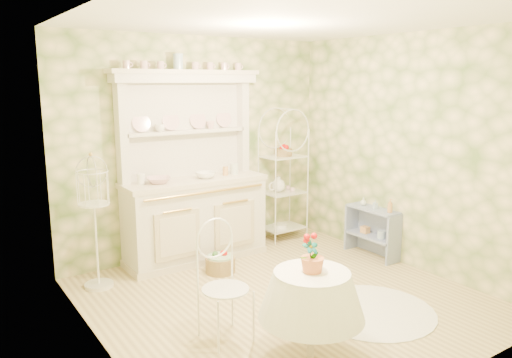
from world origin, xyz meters
TOP-DOWN VIEW (x-y plane):
  - floor at (0.00, 0.00)m, footprint 3.60×3.60m
  - ceiling at (0.00, 0.00)m, footprint 3.60×3.60m
  - wall_left at (-1.80, 0.00)m, footprint 3.60×3.60m
  - wall_right at (1.80, 0.00)m, footprint 3.60×3.60m
  - wall_back at (0.00, 1.80)m, footprint 3.60×3.60m
  - wall_front at (0.00, -1.80)m, footprint 3.60×3.60m
  - kitchen_dresser at (-0.20, 1.52)m, footprint 1.87×0.61m
  - bakers_rack at (1.20, 1.60)m, footprint 0.53×0.39m
  - side_shelf at (1.68, 0.39)m, footprint 0.29×0.68m
  - round_table at (-0.48, -0.98)m, footprint 0.88×0.88m
  - cafe_chair at (-0.90, -0.36)m, footprint 0.46×0.46m
  - birdcage_stand at (-1.46, 1.34)m, footprint 0.38×0.38m
  - floor_basket at (-0.18, 0.97)m, footprint 0.38×0.38m
  - lace_rug at (0.51, -0.70)m, footprint 1.50×1.50m
  - bowl_floral at (-0.66, 1.52)m, footprint 0.36×0.36m
  - bowl_white at (-0.07, 1.47)m, footprint 0.31×0.31m
  - cup_left at (-0.55, 1.68)m, footprint 0.12×0.12m
  - cup_right at (0.12, 1.68)m, footprint 0.13×0.13m
  - potted_geranium at (-0.51, -0.99)m, footprint 0.15×0.11m
  - bottle_amber at (1.68, 0.13)m, footprint 0.07×0.07m
  - bottle_blue at (1.68, 0.36)m, footprint 0.06×0.06m
  - bottle_glass at (1.68, 0.56)m, footprint 0.10×0.10m

SIDE VIEW (x-z plane):
  - floor at x=0.00m, z-range 0.00..0.00m
  - lace_rug at x=0.51m, z-range 0.00..0.01m
  - floor_basket at x=-0.18m, z-range 0.00..0.21m
  - side_shelf at x=1.68m, z-range 0.00..0.57m
  - round_table at x=-0.48m, z-range 0.00..0.76m
  - cafe_chair at x=-0.90m, z-range 0.00..1.00m
  - bottle_glass at x=1.68m, z-range 0.60..0.70m
  - bottle_blue at x=1.68m, z-range 0.60..0.71m
  - bottle_amber at x=1.68m, z-range 0.60..0.76m
  - birdcage_stand at x=-1.46m, z-range 0.00..1.51m
  - bakers_rack at x=1.20m, z-range 0.00..1.67m
  - potted_geranium at x=-0.51m, z-range 0.72..0.98m
  - bowl_floral at x=-0.66m, z-range 0.98..1.05m
  - bowl_white at x=-0.07m, z-range 0.98..1.06m
  - kitchen_dresser at x=-0.20m, z-range 0.00..2.29m
  - wall_left at x=-1.80m, z-range 1.35..1.35m
  - wall_right at x=1.80m, z-range 1.35..1.35m
  - wall_back at x=0.00m, z-range 1.35..1.35m
  - wall_front at x=0.00m, z-range 1.35..1.35m
  - cup_left at x=-0.55m, z-range 1.57..1.65m
  - cup_right at x=0.12m, z-range 1.56..1.66m
  - ceiling at x=0.00m, z-range 2.70..2.70m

